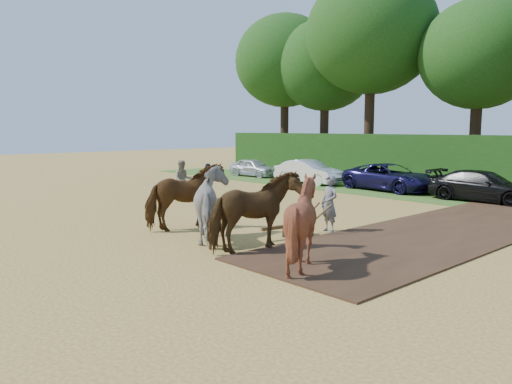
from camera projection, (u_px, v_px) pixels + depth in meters
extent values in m
plane|color=gold|center=(276.00, 255.00, 13.34)|extent=(120.00, 120.00, 0.00)
cube|color=#472D1C|center=(455.00, 228.00, 16.89)|extent=(4.50, 17.00, 0.05)
cube|color=#38601E|center=(496.00, 203.00, 22.64)|extent=(50.00, 5.00, 0.03)
imported|color=tan|center=(183.00, 180.00, 23.75)|extent=(1.06, 1.13, 1.86)
imported|color=#23242F|center=(208.00, 181.00, 24.13)|extent=(0.78, 1.08, 1.70)
imported|color=#5A3716|center=(185.00, 197.00, 16.59)|extent=(1.62, 2.79, 2.22)
imported|color=beige|center=(217.00, 204.00, 15.08)|extent=(2.49, 2.23, 2.22)
imported|color=#513619|center=(255.00, 212.00, 13.58)|extent=(1.62, 2.79, 2.22)
imported|color=brown|center=(302.00, 222.00, 12.07)|extent=(2.11, 2.29, 2.23)
cube|color=black|center=(298.00, 230.00, 15.68)|extent=(0.52, 1.00, 0.37)
cube|color=brown|center=(282.00, 227.00, 15.31)|extent=(0.35, 1.48, 0.11)
cylinder|color=brown|center=(308.00, 215.00, 16.13)|extent=(0.09, 1.08, 0.78)
cylinder|color=brown|center=(317.00, 217.00, 15.74)|extent=(0.38, 1.05, 0.78)
imported|color=gray|center=(329.00, 204.00, 16.26)|extent=(0.74, 0.55, 1.86)
imported|color=silver|center=(254.00, 168.00, 34.89)|extent=(3.87, 1.81, 1.28)
imported|color=white|center=(309.00, 172.00, 30.33)|extent=(4.51, 1.75, 1.46)
imported|color=#181542|center=(390.00, 177.00, 27.01)|extent=(5.48, 2.91, 1.47)
imported|color=black|center=(483.00, 186.00, 22.96)|extent=(4.98, 2.11, 1.44)
cylinder|color=#382616|center=(284.00, 134.00, 42.72)|extent=(0.70, 0.70, 5.85)
ellipsoid|color=#163F11|center=(285.00, 61.00, 41.95)|extent=(8.40, 8.40, 7.73)
cylinder|color=#382616|center=(324.00, 137.00, 40.14)|extent=(0.70, 0.70, 5.40)
ellipsoid|color=#163F11|center=(325.00, 65.00, 39.42)|extent=(7.80, 7.80, 7.18)
cylinder|color=#382616|center=(369.00, 130.00, 35.72)|extent=(0.70, 0.70, 6.53)
ellipsoid|color=#163F11|center=(372.00, 33.00, 34.86)|extent=(9.20, 9.20, 8.46)
cylinder|color=#382616|center=(475.00, 141.00, 31.65)|extent=(0.70, 0.70, 5.17)
ellipsoid|color=#163F11|center=(479.00, 54.00, 30.96)|extent=(7.40, 7.40, 6.81)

